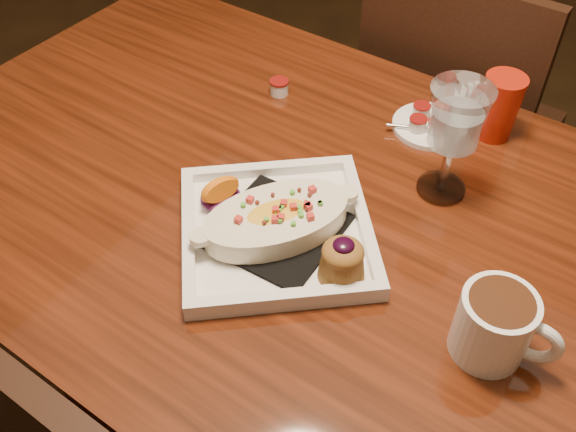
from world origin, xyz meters
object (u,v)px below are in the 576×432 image
Objects in this scene: coffee_mug at (497,324)px; goblet at (456,123)px; table at (309,246)px; chair_far at (450,127)px; plate at (281,228)px; saucer at (428,123)px; red_tumbler at (499,107)px.

goblet is (-0.18, 0.24, 0.08)m from coffee_mug.
goblet reaches higher than table.
goblet reaches higher than coffee_mug.
chair_far reaches higher than plate.
plate is 0.34m from coffee_mug.
saucer is (0.06, 0.38, -0.02)m from plate.
saucer is 1.13× the size of red_tumbler.
coffee_mug is 1.14× the size of red_tumbler.
coffee_mug is 0.46m from red_tumbler.
coffee_mug is at bearing 115.27° from chair_far.
chair_far is at bearing 100.74° from saucer.
chair_far reaches higher than table.
coffee_mug is at bearing -68.25° from red_tumbler.
red_tumbler is at bearing 27.36° from plate.
chair_far reaches higher than red_tumbler.
red_tumbler is (0.10, 0.05, 0.05)m from saucer.
plate is 2.93× the size of coffee_mug.
red_tumbler is (0.17, -0.29, 0.30)m from chair_far.
saucer is (0.06, -0.34, 0.25)m from chair_far.
table is 0.32m from goblet.
saucer reaches higher than table.
coffee_mug reaches higher than saucer.
goblet is 0.21m from saucer.
goblet is (0.15, 0.16, 0.24)m from table.
red_tumbler reaches higher than coffee_mug.
chair_far is 0.85m from coffee_mug.
table is 0.38m from coffee_mug.
goblet is at bearing 16.18° from plate.
saucer is 0.12m from red_tumbler.
plate is 0.38m from saucer.
table is 7.51× the size of goblet.
chair_far is 2.32× the size of plate.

